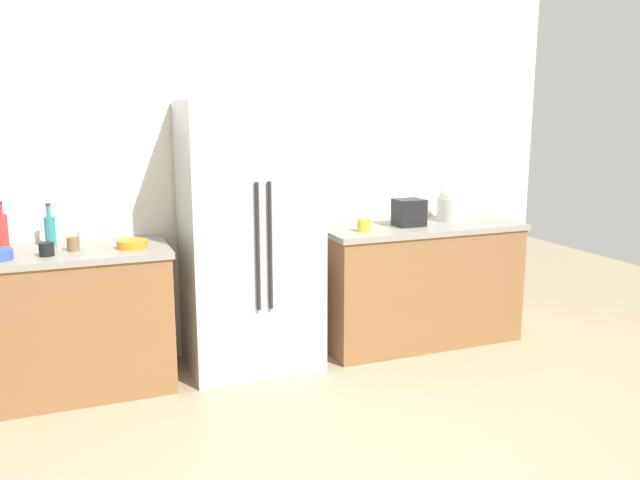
{
  "coord_description": "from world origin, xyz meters",
  "views": [
    {
      "loc": [
        -1.31,
        -2.67,
        1.71
      ],
      "look_at": [
        -0.07,
        0.43,
        1.05
      ],
      "focal_mm": 36.19,
      "sensor_mm": 36.0,
      "label": 1
    }
  ],
  "objects_px": {
    "cup_b": "(47,249)",
    "cup_d": "(84,237)",
    "refrigerator": "(250,237)",
    "rice_cooker": "(453,203)",
    "bottle_a": "(2,230)",
    "bowl_b": "(132,244)",
    "toaster": "(409,213)",
    "bottle_b": "(50,230)",
    "cup_c": "(73,244)",
    "cup_a": "(364,226)"
  },
  "relations": [
    {
      "from": "rice_cooker",
      "to": "cup_a",
      "type": "xyz_separation_m",
      "value": [
        -0.83,
        -0.17,
        -0.09
      ]
    },
    {
      "from": "bottle_a",
      "to": "cup_d",
      "type": "height_order",
      "value": "bottle_a"
    },
    {
      "from": "refrigerator",
      "to": "bottle_a",
      "type": "height_order",
      "value": "refrigerator"
    },
    {
      "from": "toaster",
      "to": "bottle_b",
      "type": "bearing_deg",
      "value": 176.38
    },
    {
      "from": "bottle_a",
      "to": "bowl_b",
      "type": "height_order",
      "value": "bottle_a"
    },
    {
      "from": "bottle_a",
      "to": "refrigerator",
      "type": "bearing_deg",
      "value": -7.18
    },
    {
      "from": "cup_a",
      "to": "cup_b",
      "type": "xyz_separation_m",
      "value": [
        -2.04,
        -0.03,
        -0.0
      ]
    },
    {
      "from": "bottle_a",
      "to": "cup_a",
      "type": "bearing_deg",
      "value": -7.11
    },
    {
      "from": "refrigerator",
      "to": "toaster",
      "type": "bearing_deg",
      "value": -0.42
    },
    {
      "from": "cup_b",
      "to": "cup_d",
      "type": "height_order",
      "value": "cup_d"
    },
    {
      "from": "refrigerator",
      "to": "cup_d",
      "type": "height_order",
      "value": "refrigerator"
    },
    {
      "from": "rice_cooker",
      "to": "cup_d",
      "type": "xyz_separation_m",
      "value": [
        -2.66,
        0.1,
        -0.09
      ]
    },
    {
      "from": "bottle_a",
      "to": "bottle_b",
      "type": "bearing_deg",
      "value": -9.28
    },
    {
      "from": "toaster",
      "to": "bottle_b",
      "type": "xyz_separation_m",
      "value": [
        -2.43,
        0.15,
        0.01
      ]
    },
    {
      "from": "refrigerator",
      "to": "cup_d",
      "type": "relative_size",
      "value": 21.62
    },
    {
      "from": "cup_a",
      "to": "cup_c",
      "type": "bearing_deg",
      "value": 177.87
    },
    {
      "from": "refrigerator",
      "to": "bottle_b",
      "type": "relative_size",
      "value": 6.6
    },
    {
      "from": "cup_b",
      "to": "bowl_b",
      "type": "distance_m",
      "value": 0.49
    },
    {
      "from": "refrigerator",
      "to": "cup_a",
      "type": "xyz_separation_m",
      "value": [
        0.79,
        -0.1,
        0.04
      ]
    },
    {
      "from": "cup_a",
      "to": "cup_b",
      "type": "bearing_deg",
      "value": -179.27
    },
    {
      "from": "cup_a",
      "to": "bowl_b",
      "type": "bearing_deg",
      "value": 179.1
    },
    {
      "from": "toaster",
      "to": "refrigerator",
      "type": "bearing_deg",
      "value": 179.58
    },
    {
      "from": "toaster",
      "to": "bottle_b",
      "type": "relative_size",
      "value": 0.76
    },
    {
      "from": "cup_b",
      "to": "cup_d",
      "type": "distance_m",
      "value": 0.37
    },
    {
      "from": "refrigerator",
      "to": "cup_a",
      "type": "relative_size",
      "value": 20.03
    },
    {
      "from": "bottle_b",
      "to": "cup_b",
      "type": "relative_size",
      "value": 3.22
    },
    {
      "from": "cup_a",
      "to": "refrigerator",
      "type": "bearing_deg",
      "value": 173.02
    },
    {
      "from": "refrigerator",
      "to": "bowl_b",
      "type": "distance_m",
      "value": 0.77
    },
    {
      "from": "toaster",
      "to": "cup_a",
      "type": "height_order",
      "value": "toaster"
    },
    {
      "from": "cup_b",
      "to": "cup_d",
      "type": "xyz_separation_m",
      "value": [
        0.22,
        0.3,
        0.0
      ]
    },
    {
      "from": "refrigerator",
      "to": "bottle_a",
      "type": "xyz_separation_m",
      "value": [
        -1.5,
        0.19,
        0.12
      ]
    },
    {
      "from": "refrigerator",
      "to": "rice_cooker",
      "type": "xyz_separation_m",
      "value": [
        1.62,
        0.07,
        0.14
      ]
    },
    {
      "from": "toaster",
      "to": "bottle_b",
      "type": "distance_m",
      "value": 2.43
    },
    {
      "from": "bottle_a",
      "to": "cup_d",
      "type": "xyz_separation_m",
      "value": [
        0.46,
        -0.02,
        -0.07
      ]
    },
    {
      "from": "bottle_a",
      "to": "bowl_b",
      "type": "relative_size",
      "value": 1.57
    },
    {
      "from": "cup_b",
      "to": "toaster",
      "type": "bearing_deg",
      "value": 2.67
    },
    {
      "from": "bottle_a",
      "to": "cup_b",
      "type": "xyz_separation_m",
      "value": [
        0.25,
        -0.31,
        -0.07
      ]
    },
    {
      "from": "toaster",
      "to": "bowl_b",
      "type": "height_order",
      "value": "toaster"
    },
    {
      "from": "toaster",
      "to": "bottle_a",
      "type": "bearing_deg",
      "value": 175.81
    },
    {
      "from": "refrigerator",
      "to": "cup_b",
      "type": "distance_m",
      "value": 1.25
    },
    {
      "from": "toaster",
      "to": "cup_b",
      "type": "height_order",
      "value": "toaster"
    },
    {
      "from": "refrigerator",
      "to": "cup_a",
      "type": "distance_m",
      "value": 0.8
    },
    {
      "from": "bottle_a",
      "to": "cup_b",
      "type": "distance_m",
      "value": 0.41
    },
    {
      "from": "refrigerator",
      "to": "rice_cooker",
      "type": "bearing_deg",
      "value": 2.59
    },
    {
      "from": "cup_d",
      "to": "bowl_b",
      "type": "distance_m",
      "value": 0.36
    },
    {
      "from": "bottle_b",
      "to": "cup_a",
      "type": "relative_size",
      "value": 3.03
    },
    {
      "from": "bowl_b",
      "to": "bottle_a",
      "type": "bearing_deg",
      "value": 160.37
    },
    {
      "from": "bottle_b",
      "to": "cup_c",
      "type": "xyz_separation_m",
      "value": [
        0.12,
        -0.17,
        -0.06
      ]
    },
    {
      "from": "refrigerator",
      "to": "toaster",
      "type": "distance_m",
      "value": 1.2
    },
    {
      "from": "cup_a",
      "to": "bowl_b",
      "type": "relative_size",
      "value": 0.48
    }
  ]
}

